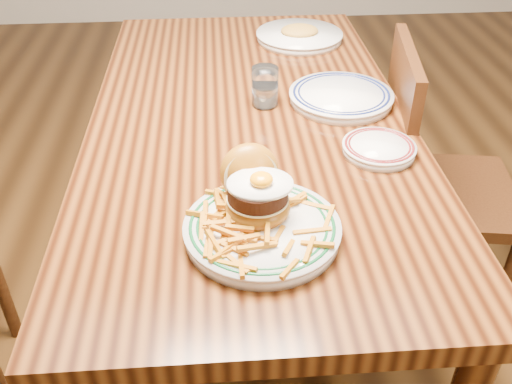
{
  "coord_description": "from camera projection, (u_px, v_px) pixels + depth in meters",
  "views": [
    {
      "loc": [
        -0.09,
        -1.36,
        1.48
      ],
      "look_at": [
        -0.02,
        -0.49,
        0.85
      ],
      "focal_mm": 40.0,
      "sensor_mm": 36.0,
      "label": 1
    }
  ],
  "objects": [
    {
      "name": "water_glass",
      "position": [
        265.0,
        89.0,
        1.55
      ],
      "size": [
        0.07,
        0.07,
        0.11
      ],
      "color": "white",
      "rests_on": "table"
    },
    {
      "name": "table",
      "position": [
        250.0,
        144.0,
        1.58
      ],
      "size": [
        0.85,
        1.6,
        0.75
      ],
      "color": "black",
      "rests_on": "floor"
    },
    {
      "name": "far_plate",
      "position": [
        299.0,
        35.0,
        1.97
      ],
      "size": [
        0.3,
        0.3,
        0.05
      ],
      "rotation": [
        0.0,
        0.0,
        -0.42
      ],
      "color": "silver",
      "rests_on": "table"
    },
    {
      "name": "side_plate",
      "position": [
        379.0,
        148.0,
        1.37
      ],
      "size": [
        0.18,
        0.18,
        0.03
      ],
      "rotation": [
        0.0,
        0.0,
        -0.26
      ],
      "color": "silver",
      "rests_on": "table"
    },
    {
      "name": "floor",
      "position": [
        251.0,
        308.0,
        1.97
      ],
      "size": [
        6.0,
        6.0,
        0.0
      ],
      "primitive_type": "plane",
      "color": "black",
      "rests_on": "ground"
    },
    {
      "name": "main_plate",
      "position": [
        260.0,
        215.0,
        1.11
      ],
      "size": [
        0.31,
        0.32,
        0.15
      ],
      "rotation": [
        0.0,
        0.0,
        0.15
      ],
      "color": "silver",
      "rests_on": "table"
    },
    {
      "name": "chair_right",
      "position": [
        428.0,
        179.0,
        1.76
      ],
      "size": [
        0.48,
        0.48,
        0.89
      ],
      "rotation": [
        0.0,
        0.0,
        2.98
      ],
      "color": "#3B1F0C",
      "rests_on": "floor"
    },
    {
      "name": "rear_plate",
      "position": [
        341.0,
        96.0,
        1.59
      ],
      "size": [
        0.29,
        0.29,
        0.03
      ],
      "rotation": [
        0.0,
        0.0,
        -0.34
      ],
      "color": "silver",
      "rests_on": "table"
    }
  ]
}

